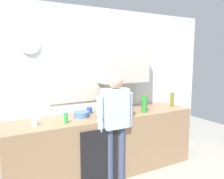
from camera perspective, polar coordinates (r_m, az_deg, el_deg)
kitchen_counter at (r=3.68m, az=-1.61°, el=-13.42°), size 2.98×0.64×0.93m
dishwasher_panel at (r=3.32m, az=-3.02°, el=-16.79°), size 0.56×0.02×0.84m
back_wall_assembly at (r=3.84m, az=-3.75°, el=1.25°), size 4.58×0.42×2.60m
coffee_maker at (r=3.32m, az=-1.83°, el=-4.73°), size 0.20×0.20×0.33m
bottle_clear_soda at (r=3.73m, az=7.98°, el=-3.49°), size 0.09×0.09×0.28m
bottle_olive_oil at (r=4.28m, az=14.66°, el=-2.39°), size 0.06×0.06×0.25m
bottle_green_wine at (r=3.60m, az=-1.74°, el=-3.66°), size 0.07×0.07×0.30m
bottle_dark_sauce at (r=3.83m, az=4.50°, el=-3.89°), size 0.06×0.06×0.18m
cup_blue_mug at (r=3.64m, az=-5.66°, el=-5.19°), size 0.08×0.08×0.10m
cup_white_mug at (r=3.15m, az=-18.63°, el=-7.71°), size 0.08×0.08×0.09m
mixing_bowl at (r=3.44m, az=-7.57°, el=-6.15°), size 0.22×0.22×0.08m
dish_soap at (r=3.14m, az=-11.38°, el=-6.90°), size 0.06×0.06×0.18m
person_at_sink at (r=3.28m, az=0.80°, el=-7.25°), size 0.57×0.22×1.60m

